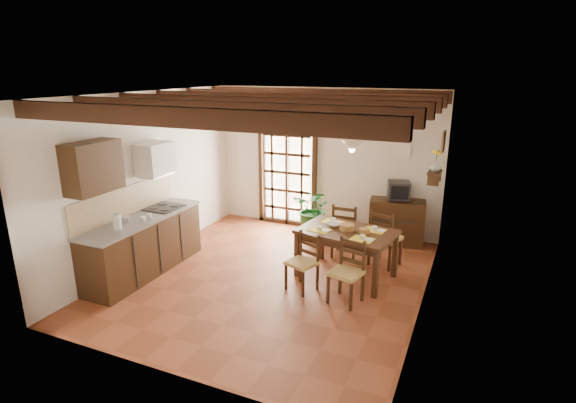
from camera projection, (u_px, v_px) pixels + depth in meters
The scene contains 25 objects.
ground_plane at pixel (272, 278), 7.02m from camera, with size 5.00×5.00×0.00m, color brown.
room_shell at pixel (271, 164), 6.50m from camera, with size 4.52×5.02×2.81m.
ceiling_beams at pixel (270, 102), 6.25m from camera, with size 4.50×4.34×0.20m.
french_door at pixel (287, 169), 9.13m from camera, with size 1.26×0.11×2.32m.
kitchen_counter at pixel (144, 244), 7.10m from camera, with size 0.64×2.25×1.38m.
upper_cabinet at pixel (93, 167), 6.13m from camera, with size 0.35×0.80×0.70m, color #301D0F.
range_hood at pixel (155, 159), 7.26m from camera, with size 0.38×0.60×0.54m.
counter_items at pixel (145, 213), 7.04m from camera, with size 0.50×1.43×0.25m.
dining_table at pixel (347, 236), 6.89m from camera, with size 1.55×1.13×0.77m.
chair_near_left at pixel (302, 272), 6.60m from camera, with size 0.50×0.49×0.85m.
chair_near_right at pixel (346, 283), 6.23m from camera, with size 0.49×0.48×0.90m.
chair_far_left at pixel (346, 240), 7.76m from camera, with size 0.45×0.43×0.96m.
chair_far_right at pixel (384, 248), 7.39m from camera, with size 0.55×0.54×0.97m.
table_setting at pixel (347, 227), 6.84m from camera, with size 1.03×0.69×0.10m.
table_bowl at pixel (334, 225), 7.02m from camera, with size 0.22×0.22×0.05m, color white.
sideboard at pixel (396, 222), 8.28m from camera, with size 0.99×0.44×0.84m, color #301D0F.
crt_tv at pixel (399, 190), 8.10m from camera, with size 0.46×0.44×0.32m.
fuse_box at pixel (404, 148), 8.12m from camera, with size 0.25×0.03×0.32m, color white.
plant_pot at pixel (314, 234), 8.57m from camera, with size 0.33×0.33×0.20m, color maroon.
potted_plant at pixel (314, 211), 8.44m from camera, with size 1.95×1.67×2.18m, color #144C19.
wall_shelf at pixel (435, 175), 7.18m from camera, with size 0.20×0.42×0.20m.
shelf_vase at pixel (435, 166), 7.14m from camera, with size 0.15×0.15×0.15m, color #B2BFB2.
shelf_flowers at pixel (437, 153), 7.08m from camera, with size 0.14×0.14×0.36m.
framed_picture at pixel (443, 141), 6.99m from camera, with size 0.03×0.32×0.32m.
pendant_lamp at pixel (352, 144), 6.57m from camera, with size 0.36×0.36×0.84m.
Camera 1 is at (2.76, -5.75, 3.16)m, focal length 28.00 mm.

